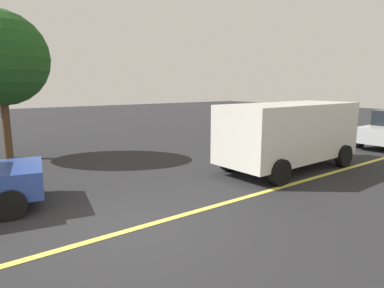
% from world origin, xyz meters
% --- Properties ---
extents(ground_plane, '(80.00, 80.00, 0.00)m').
position_xyz_m(ground_plane, '(0.00, 0.00, 0.00)').
color(ground_plane, '#262628').
extents(lane_marking_centre, '(28.00, 0.16, 0.01)m').
position_xyz_m(lane_marking_centre, '(3.00, 0.00, 0.01)').
color(lane_marking_centre, '#E0D14C').
extents(white_van, '(5.25, 2.36, 2.20)m').
position_xyz_m(white_van, '(6.44, 1.21, 1.27)').
color(white_van, silver).
rests_on(white_van, ground_plane).
extents(tree_left_verge, '(3.49, 3.49, 5.52)m').
position_xyz_m(tree_left_verge, '(-0.87, 8.65, 3.76)').
color(tree_left_verge, '#513823').
rests_on(tree_left_verge, ground_plane).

